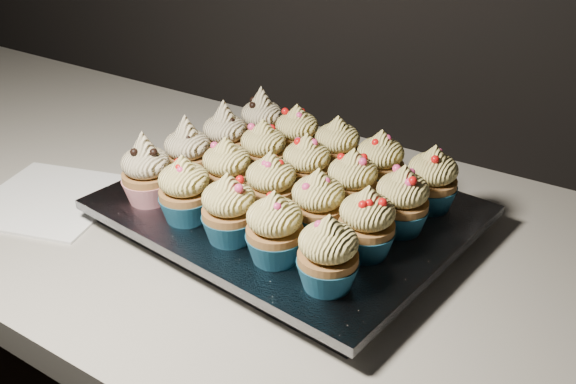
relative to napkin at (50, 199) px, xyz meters
The scene contains 24 objects.
worktop 0.28m from the napkin, 27.07° to the left, with size 2.44×0.64×0.04m, color beige.
napkin is the anchor object (origin of this frame).
baking_tray 0.33m from the napkin, 21.87° to the left, with size 0.39×0.30×0.02m, color black.
foil_lining 0.33m from the napkin, 21.87° to the left, with size 0.42×0.33×0.01m, color silver.
cupcake_0 0.18m from the napkin, 11.81° to the left, with size 0.06×0.06×0.10m.
cupcake_1 0.24m from the napkin, ahead, with size 0.06×0.06×0.08m.
cupcake_2 0.31m from the napkin, ahead, with size 0.06×0.06×0.08m.
cupcake_3 0.37m from the napkin, ahead, with size 0.06×0.06×0.08m.
cupcake_4 0.44m from the napkin, ahead, with size 0.06×0.06×0.08m.
cupcake_5 0.21m from the napkin, 31.42° to the left, with size 0.06×0.06×0.10m.
cupcake_6 0.26m from the napkin, 21.57° to the left, with size 0.06×0.06×0.08m.
cupcake_7 0.33m from the napkin, 16.52° to the left, with size 0.06×0.06×0.08m.
cupcake_8 0.39m from the napkin, 12.55° to the left, with size 0.06×0.06×0.08m.
cupcake_9 0.45m from the napkin, 10.01° to the left, with size 0.06×0.06×0.08m.
cupcake_10 0.25m from the napkin, 44.45° to the left, with size 0.06×0.06×0.10m.
cupcake_11 0.30m from the napkin, 34.23° to the left, with size 0.06×0.06×0.08m.
cupcake_12 0.36m from the napkin, 26.66° to the left, with size 0.06×0.06×0.08m.
cupcake_13 0.42m from the napkin, 21.48° to the left, with size 0.06×0.06×0.08m.
cupcake_14 0.48m from the napkin, 17.62° to the left, with size 0.06×0.06×0.08m.
cupcake_15 0.31m from the napkin, 52.80° to the left, with size 0.06×0.06×0.10m.
cupcake_16 0.35m from the napkin, 43.04° to the left, with size 0.06×0.06×0.08m.
cupcake_17 0.40m from the napkin, 35.71° to the left, with size 0.06×0.06×0.08m.
cupcake_18 0.45m from the napkin, 29.48° to the left, with size 0.06×0.06×0.08m.
cupcake_19 0.51m from the napkin, 24.74° to the left, with size 0.06×0.06×0.08m.
Camera 1 is at (0.45, 1.12, 1.33)m, focal length 40.00 mm.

